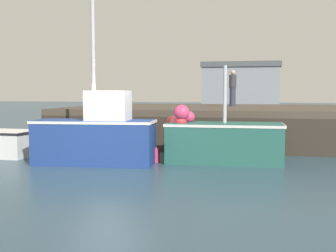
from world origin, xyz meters
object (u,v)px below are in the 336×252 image
dockworker (233,88)px  mooring_buoy_foreground (152,153)px  fishing_boat_near_right (96,135)px  fishing_boat_mid (222,140)px

dockworker → mooring_buoy_foreground: dockworker is taller
fishing_boat_near_right → mooring_buoy_foreground: bearing=26.6°
fishing_boat_near_right → dockworker: bearing=65.6°
fishing_boat_near_right → dockworker: 8.98m
fishing_boat_near_right → mooring_buoy_foreground: size_ratio=8.23×
dockworker → mooring_buoy_foreground: (-2.07, -7.27, -2.14)m
fishing_boat_near_right → mooring_buoy_foreground: fishing_boat_near_right is taller
dockworker → mooring_buoy_foreground: 7.85m
fishing_boat_near_right → fishing_boat_mid: size_ratio=1.40×
fishing_boat_mid → dockworker: 7.12m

